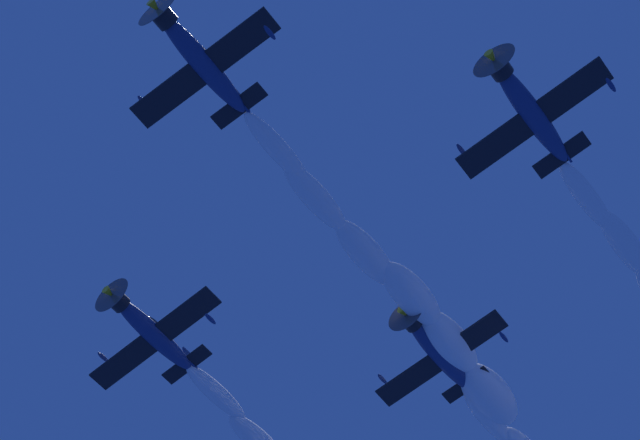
% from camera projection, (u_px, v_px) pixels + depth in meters
% --- Properties ---
extents(airplane_lead, '(8.18, 7.53, 2.69)m').
position_uv_depth(airplane_lead, '(200.00, 60.00, 63.52)').
color(airplane_lead, navy).
extents(airplane_left_wingman, '(8.16, 7.53, 2.72)m').
position_uv_depth(airplane_left_wingman, '(529.00, 110.00, 62.66)').
color(airplane_left_wingman, navy).
extents(airplane_right_wingman, '(8.08, 7.49, 2.80)m').
position_uv_depth(airplane_right_wingman, '(151.00, 331.00, 71.88)').
color(airplane_right_wingman, navy).
extents(airplane_slot_tail, '(8.16, 7.52, 2.72)m').
position_uv_depth(airplane_slot_tail, '(437.00, 352.00, 73.96)').
color(airplane_slot_tail, navy).
extents(smoke_trail_lead, '(12.28, 24.95, 2.68)m').
position_uv_depth(smoke_trail_lead, '(423.00, 316.00, 72.98)').
color(smoke_trail_lead, white).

